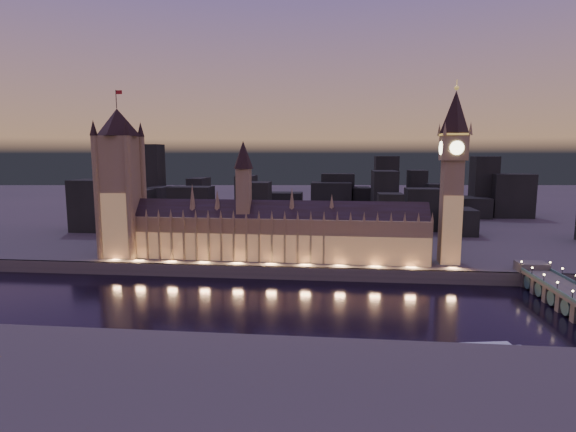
# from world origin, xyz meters

# --- Properties ---
(ground_plane) EXTENTS (2000.00, 2000.00, 0.00)m
(ground_plane) POSITION_xyz_m (0.00, 0.00, 0.00)
(ground_plane) COLOR black
(ground_plane) RESTS_ON ground
(north_bank) EXTENTS (2000.00, 960.00, 8.00)m
(north_bank) POSITION_xyz_m (0.00, 520.00, 4.00)
(north_bank) COLOR #3C3F3F
(north_bank) RESTS_ON ground
(embankment_wall) EXTENTS (2000.00, 2.50, 8.00)m
(embankment_wall) POSITION_xyz_m (0.00, 41.00, 4.00)
(embankment_wall) COLOR #514E4C
(embankment_wall) RESTS_ON ground
(palace_of_westminster) EXTENTS (202.00, 24.12, 78.00)m
(palace_of_westminster) POSITION_xyz_m (-6.03, 61.75, 26.37)
(palace_of_westminster) COLOR #9B7F4C
(palace_of_westminster) RESTS_ON north_bank
(victoria_tower) EXTENTS (31.68, 31.68, 111.41)m
(victoria_tower) POSITION_xyz_m (-110.00, 61.92, 63.07)
(victoria_tower) COLOR #9B7F4C
(victoria_tower) RESTS_ON north_bank
(elizabeth_tower) EXTENTS (18.00, 18.00, 114.63)m
(elizabeth_tower) POSITION_xyz_m (108.00, 61.93, 72.02)
(elizabeth_tower) COLOR #9B7F4C
(elizabeth_tower) RESTS_ON north_bank
(westminster_bridge) EXTENTS (16.91, 113.00, 15.90)m
(westminster_bridge) POSITION_xyz_m (152.33, -3.46, 6.00)
(westminster_bridge) COLOR #514E4C
(westminster_bridge) RESTS_ON ground
(river_boat) EXTENTS (43.93, 17.19, 4.50)m
(river_boat) POSITION_xyz_m (92.33, -58.00, 1.56)
(river_boat) COLOR #514E4C
(river_boat) RESTS_ON ground
(city_backdrop) EXTENTS (456.40, 215.63, 80.84)m
(city_backdrop) POSITION_xyz_m (28.25, 246.62, 30.30)
(city_backdrop) COLOR black
(city_backdrop) RESTS_ON north_bank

